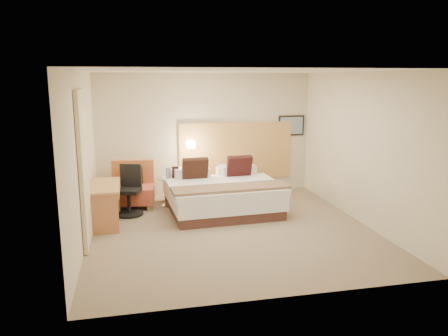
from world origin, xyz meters
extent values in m
cube|color=#7B6953|center=(0.00, 0.00, -0.01)|extent=(4.80, 5.00, 0.02)
cube|color=white|center=(0.00, 0.00, 2.71)|extent=(4.80, 5.00, 0.02)
cube|color=beige|center=(0.00, 2.51, 1.35)|extent=(4.80, 0.02, 2.70)
cube|color=beige|center=(0.00, -2.51, 1.35)|extent=(4.80, 0.02, 2.70)
cube|color=beige|center=(-2.41, 0.00, 1.35)|extent=(0.02, 5.00, 2.70)
cube|color=beige|center=(2.41, 0.00, 1.35)|extent=(0.02, 5.00, 2.70)
cube|color=tan|center=(0.70, 2.47, 0.95)|extent=(2.60, 0.04, 1.30)
cube|color=black|center=(2.02, 2.48, 1.50)|extent=(0.62, 0.03, 0.47)
cube|color=#758CA1|center=(2.02, 2.46, 1.50)|extent=(0.54, 0.01, 0.39)
cylinder|color=white|center=(-0.35, 2.42, 1.15)|extent=(0.02, 0.12, 0.02)
cube|color=#FFEDC6|center=(-0.35, 2.36, 1.15)|extent=(0.15, 0.15, 0.15)
cube|color=beige|center=(-2.36, -0.25, 1.22)|extent=(0.06, 0.90, 2.42)
cylinder|color=#8EAEDC|center=(-0.94, 1.63, 0.70)|extent=(0.07, 0.07, 0.21)
cylinder|color=#96CAE8|center=(-0.90, 1.68, 0.70)|extent=(0.07, 0.07, 0.21)
cube|color=black|center=(-0.78, 1.59, 0.71)|extent=(0.14, 0.06, 0.23)
cube|color=#492A24|center=(0.07, 1.14, 0.09)|extent=(2.09, 2.09, 0.18)
cube|color=white|center=(0.07, 1.14, 0.34)|extent=(2.16, 2.16, 0.31)
cube|color=white|center=(0.09, 0.86, 0.54)|extent=(2.19, 1.59, 0.10)
cube|color=white|center=(-0.46, 1.88, 0.59)|extent=(0.74, 0.43, 0.18)
cube|color=white|center=(0.52, 1.93, 0.59)|extent=(0.74, 0.43, 0.18)
cube|color=silver|center=(-0.45, 1.61, 0.69)|extent=(0.74, 0.43, 0.18)
cube|color=silver|center=(0.54, 1.66, 0.69)|extent=(0.74, 0.43, 0.18)
cube|color=black|center=(-0.41, 1.41, 0.77)|extent=(0.53, 0.30, 0.53)
cube|color=black|center=(0.52, 1.46, 0.77)|extent=(0.53, 0.30, 0.53)
cube|color=orange|center=(0.11, 0.45, 0.62)|extent=(2.18, 0.68, 0.05)
cube|color=#985E47|center=(-2.02, 1.45, 0.05)|extent=(0.09, 0.09, 0.11)
cube|color=#9A8148|center=(-1.33, 1.39, 0.05)|extent=(0.09, 0.09, 0.11)
cube|color=tan|center=(-1.97, 2.05, 0.05)|extent=(0.09, 0.09, 0.11)
cube|color=#9D794A|center=(-1.28, 1.99, 0.05)|extent=(0.09, 0.09, 0.11)
cube|color=#B1482F|center=(-1.65, 1.72, 0.27)|extent=(0.93, 0.83, 0.32)
cube|color=#BF6433|center=(-1.62, 2.03, 0.67)|extent=(0.87, 0.21, 0.49)
cube|color=black|center=(-1.63, 1.91, 0.59)|extent=(0.43, 0.24, 0.42)
cylinder|color=silver|center=(-0.89, 1.62, 0.01)|extent=(0.39, 0.39, 0.02)
cylinder|color=white|center=(-0.89, 1.62, 0.30)|extent=(0.05, 0.05, 0.56)
cylinder|color=silver|center=(-0.89, 1.62, 0.59)|extent=(0.57, 0.57, 0.01)
cube|color=tan|center=(-2.14, 0.73, 0.71)|extent=(0.54, 1.17, 0.04)
cube|color=#B56E47|center=(-2.14, 0.18, 0.35)|extent=(0.49, 0.04, 0.69)
cube|color=#AC8243|center=(-2.14, 1.27, 0.35)|extent=(0.49, 0.04, 0.69)
cube|color=#A88F41|center=(-2.09, 0.73, 0.63)|extent=(0.44, 1.09, 0.10)
cylinder|color=black|center=(-1.72, 1.17, 0.03)|extent=(0.67, 0.67, 0.04)
cylinder|color=black|center=(-1.72, 1.17, 0.26)|extent=(0.08, 0.08, 0.41)
cube|color=black|center=(-1.72, 1.17, 0.49)|extent=(0.54, 0.54, 0.07)
cube|color=black|center=(-1.67, 1.36, 0.74)|extent=(0.41, 0.17, 0.43)
camera|label=1|loc=(-1.64, -7.07, 2.60)|focal=35.00mm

